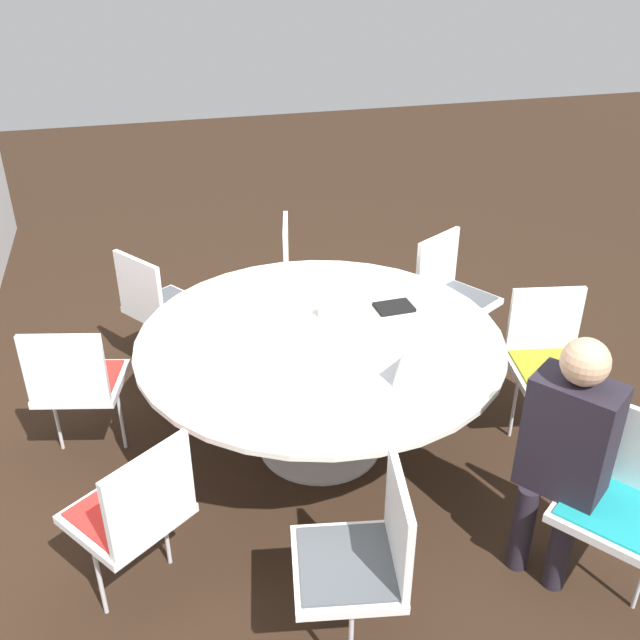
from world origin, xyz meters
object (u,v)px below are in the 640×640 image
Objects in this scene: chair_3 at (304,268)px; chair_7 at (364,553)px; chair_1 at (549,353)px; coffee_cup at (325,310)px; spiral_notebook at (394,307)px; chair_2 at (451,289)px; chair_6 at (134,508)px; person_0 at (567,444)px; handbag at (392,311)px; chair_4 at (158,302)px; laptop at (405,362)px; chair_0 at (621,492)px; chair_5 at (76,379)px.

chair_7 is (-2.58, 0.39, 0.00)m from chair_3.
chair_1 is 1.29m from coffee_cup.
chair_7 is 4.03× the size of spiral_notebook.
chair_3 is at bearing -63.71° from chair_2.
chair_6 is 1.84m from person_0.
person_0 is 3.39× the size of handbag.
chair_1 is 0.91m from chair_2.
chair_4 is 2.10× the size of laptop.
chair_7 is 2.10× the size of laptop.
laptop is at bearing 164.58° from spiral_notebook.
laptop reaches higher than coffee_cup.
chair_6 reaches higher than handbag.
person_0 is 14.51× the size of coffee_cup.
laptop is 1.15× the size of handbag.
chair_1 is at bearing -20.23° from chair_6.
coffee_cup is at bearing 0.94° from chair_7.
person_0 is (-2.39, -0.56, 0.19)m from chair_3.
chair_0 is 2.41× the size of handbag.
handbag is at bearing -38.60° from coffee_cup.
chair_2 is at bearing -49.00° from spiral_notebook.
chair_6 is at bearing 136.79° from handbag.
spiral_notebook is 1.22m from handbag.
chair_5 is 2.38m from handbag.
chair_4 is 1.86m from laptop.
chair_3 is 2.10× the size of laptop.
chair_6 is 1.82m from spiral_notebook.
chair_1 is 0.91m from spiral_notebook.
chair_1 is 1.04m from laptop.
chair_1 reaches higher than coffee_cup.
chair_0 and chair_5 have the same top height.
chair_2 is at bearing -154.51° from handbag.
laptop is (-1.15, 0.78, 0.26)m from chair_2.
chair_5 is 1.00× the size of chair_6.
chair_3 is 1.00× the size of chair_4.
chair_2 and chair_3 have the same top height.
spiral_notebook is (0.36, 0.81, 0.22)m from chair_1.
chair_4 is at bearing -39.73° from chair_2.
chair_5 is at bearing -66.32° from chair_4.
chair_4 is (2.28, 1.80, 0.00)m from chair_0.
chair_1 and chair_5 have the same top height.
chair_3 is at bearing 69.00° from chair_4.
chair_6 is at bearing 132.92° from coffee_cup.
spiral_notebook is at bearing 22.03° from chair_4.
chair_0 is at bearing -160.42° from spiral_notebook.
chair_6 is 1.52m from coffee_cup.
handbag is (-0.10, -0.64, -0.38)m from chair_3.
chair_0 reaches higher than spiral_notebook.
chair_2 is 1.00× the size of chair_3.
chair_5 is 1.39m from coffee_cup.
chair_3 is 1.00× the size of chair_6.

